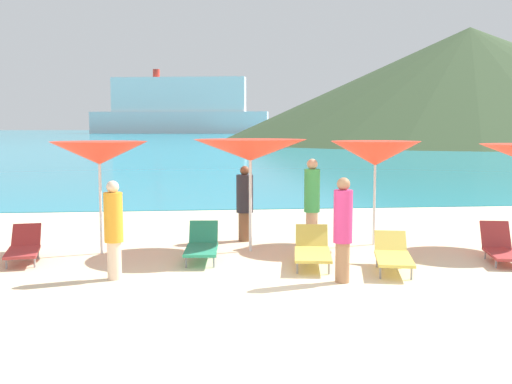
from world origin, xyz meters
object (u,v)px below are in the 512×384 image
umbrella_5 (375,153)px  cruise_ship (179,109)px  umbrella_4 (250,150)px  lounge_chair_2 (312,250)px  umbrella_3 (99,153)px  lounge_chair_7 (502,248)px  beachgoer_0 (245,202)px  lounge_chair_5 (393,254)px  beachgoer_1 (312,199)px  beachgoer_2 (343,227)px  beachgoer_3 (114,227)px  lounge_chair_11 (24,246)px  lounge_chair_8 (202,245)px

umbrella_5 → cruise_ship: cruise_ship is taller
umbrella_4 → lounge_chair_2: 2.49m
cruise_ship → umbrella_3: bearing=-77.9°
umbrella_4 → lounge_chair_7: 5.13m
umbrella_5 → lounge_chair_7: (1.89, -1.90, -1.69)m
umbrella_3 → beachgoer_0: 3.34m
lounge_chair_5 → beachgoer_1: 2.82m
lounge_chair_2 → beachgoer_2: beachgoer_2 is taller
umbrella_5 → beachgoer_3: bearing=-154.0°
umbrella_4 → cruise_ship: size_ratio=0.04×
lounge_chair_5 → lounge_chair_11: 6.79m
lounge_chair_5 → beachgoer_0: bearing=140.0°
umbrella_5 → lounge_chair_2: bearing=-132.0°
umbrella_3 → beachgoer_0: umbrella_3 is taller
lounge_chair_2 → lounge_chair_8: 2.09m
umbrella_5 → lounge_chair_11: size_ratio=1.36×
lounge_chair_2 → beachgoer_1: bearing=88.9°
beachgoer_1 → cruise_ship: (-6.79, 218.42, 8.07)m
umbrella_5 → lounge_chair_5: 2.96m
umbrella_3 → umbrella_4: (2.97, -0.07, 0.05)m
umbrella_3 → beachgoer_1: bearing=6.4°
umbrella_3 → beachgoer_2: size_ratio=1.30×
umbrella_4 → lounge_chair_7: umbrella_4 is taller
umbrella_4 → lounge_chair_5: (2.31, -2.00, -1.75)m
beachgoer_1 → beachgoer_3: bearing=-124.3°
umbrella_3 → beachgoer_0: bearing=19.9°
umbrella_3 → umbrella_4: 2.97m
lounge_chair_7 → beachgoer_1: (-3.21, 2.04, 0.72)m
beachgoer_0 → cruise_ship: 218.06m
lounge_chair_11 → beachgoer_0: 4.65m
umbrella_4 → beachgoer_3: (-2.46, -2.09, -1.18)m
umbrella_4 → beachgoer_0: bearing=90.7°
umbrella_5 → beachgoer_0: umbrella_5 is taller
lounge_chair_5 → beachgoer_2: bearing=-134.0°
lounge_chair_7 → beachgoer_0: bearing=162.8°
umbrella_4 → umbrella_5: bearing=8.9°
lounge_chair_2 → cruise_ship: (-6.40, 220.46, 8.75)m
lounge_chair_5 → cruise_ship: bearing=105.5°
umbrella_4 → umbrella_3: bearing=178.6°
beachgoer_3 → lounge_chair_5: bearing=-103.5°
umbrella_4 → beachgoer_2: (1.24, -2.69, -1.13)m
lounge_chair_7 → beachgoer_2: 3.61m
lounge_chair_8 → beachgoer_1: size_ratio=0.81×
umbrella_3 → cruise_ship: 219.04m
lounge_chair_2 → beachgoer_3: (-3.44, -0.61, 0.57)m
lounge_chair_11 → beachgoer_0: beachgoer_0 is taller
lounge_chair_2 → cruise_ship: bearing=101.4°
lounge_chair_8 → umbrella_5: bearing=23.3°
lounge_chair_5 → lounge_chair_11: bearing=-179.2°
beachgoer_3 → beachgoer_2: bearing=-113.7°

